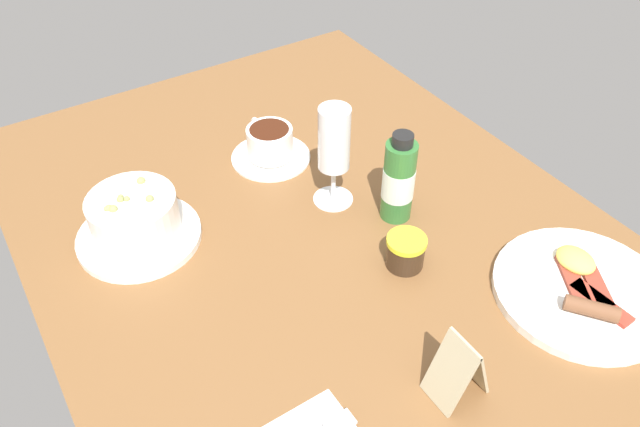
{
  "coord_description": "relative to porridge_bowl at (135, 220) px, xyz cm",
  "views": [
    {
      "loc": [
        63.15,
        -38.23,
        68.16
      ],
      "look_at": [
        3.02,
        -0.14,
        4.5
      ],
      "focal_mm": 35.38,
      "sensor_mm": 36.0,
      "label": 1
    }
  ],
  "objects": [
    {
      "name": "ground_plane",
      "position": [
        11.17,
        24.24,
        -5.57
      ],
      "size": [
        110.0,
        84.0,
        3.0
      ],
      "primitive_type": "cube",
      "color": "brown"
    },
    {
      "name": "porridge_bowl",
      "position": [
        0.0,
        0.0,
        0.0
      ],
      "size": [
        19.02,
        19.02,
        8.92
      ],
      "color": "white",
      "rests_on": "ground_plane"
    },
    {
      "name": "coffee_cup",
      "position": [
        -7.53,
        27.34,
        -1.27
      ],
      "size": [
        14.18,
        14.18,
        6.25
      ],
      "color": "white",
      "rests_on": "ground_plane"
    },
    {
      "name": "wine_glass",
      "position": [
        8.1,
        30.54,
        7.15
      ],
      "size": [
        6.62,
        6.62,
        17.6
      ],
      "color": "white",
      "rests_on": "ground_plane"
    },
    {
      "name": "jam_jar",
      "position": [
        26.15,
        31.36,
        -1.48
      ],
      "size": [
        5.91,
        5.91,
        5.11
      ],
      "color": "#382718",
      "rests_on": "ground_plane"
    },
    {
      "name": "sauce_bottle_green",
      "position": [
        16.64,
        36.94,
        3.04
      ],
      "size": [
        5.07,
        5.07,
        15.6
      ],
      "color": "#337233",
      "rests_on": "ground_plane"
    },
    {
      "name": "breakfast_plate",
      "position": [
        44.16,
        48.88,
        -3.15
      ],
      "size": [
        24.72,
        24.72,
        3.7
      ],
      "color": "white",
      "rests_on": "ground_plane"
    },
    {
      "name": "menu_card",
      "position": [
        46.41,
        23.35,
        0.67
      ],
      "size": [
        5.24,
        6.72,
        9.6
      ],
      "color": "tan",
      "rests_on": "ground_plane"
    }
  ]
}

